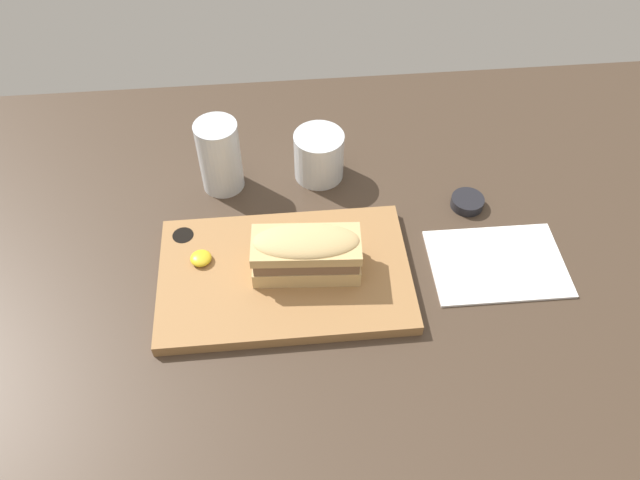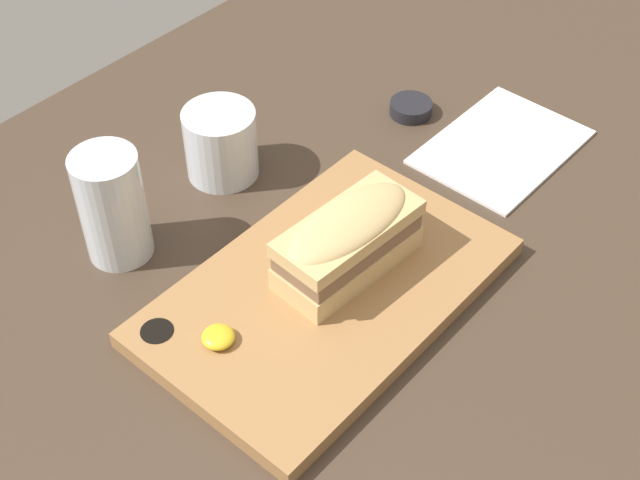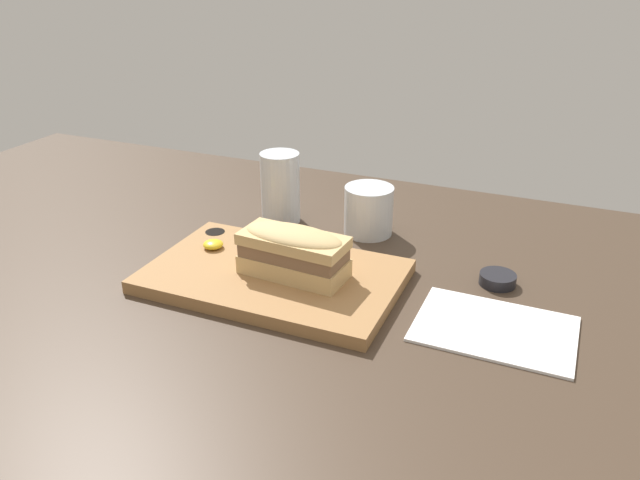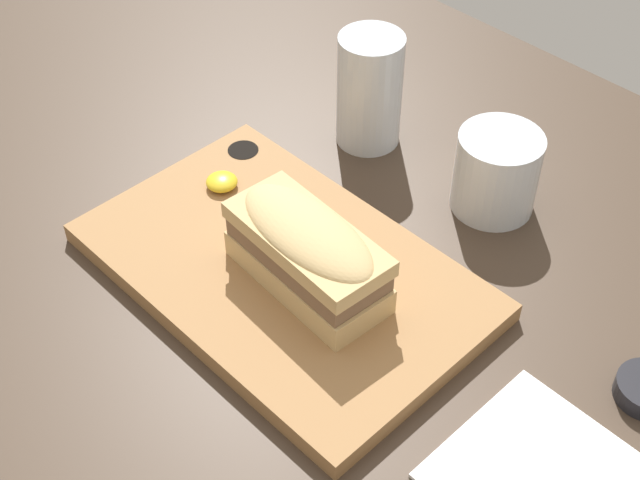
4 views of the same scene
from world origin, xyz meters
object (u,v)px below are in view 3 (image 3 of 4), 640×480
wine_glass (369,213)px  napkin (495,329)px  sandwich (293,250)px  serving_board (273,276)px  condiment_dish (498,279)px  water_glass (281,192)px

wine_glass → napkin: bearing=-41.6°
sandwich → wine_glass: (3.82, 21.96, -2.19)cm
serving_board → condiment_dish: bearing=21.7°
serving_board → condiment_dish: size_ratio=6.90×
serving_board → water_glass: size_ratio=2.92×
serving_board → wine_glass: bearing=71.9°
serving_board → water_glass: (-9.08, 20.98, 4.49)cm
sandwich → water_glass: 24.38cm
water_glass → napkin: water_glass is taller
napkin → wine_glass: bearing=138.4°
serving_board → sandwich: sandwich is taller
sandwich → napkin: size_ratio=0.78×
serving_board → sandwich: (3.36, 0.03, 4.90)cm
wine_glass → sandwich: bearing=-99.9°
water_glass → condiment_dish: water_glass is taller
water_glass → condiment_dish: size_ratio=2.37×
sandwich → water_glass: water_glass is taller
water_glass → wine_glass: size_ratio=1.50×
sandwich → condiment_dish: sandwich is taller
water_glass → napkin: 46.78cm
sandwich → wine_glass: size_ratio=1.89×
napkin → condiment_dish: bearing=97.2°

